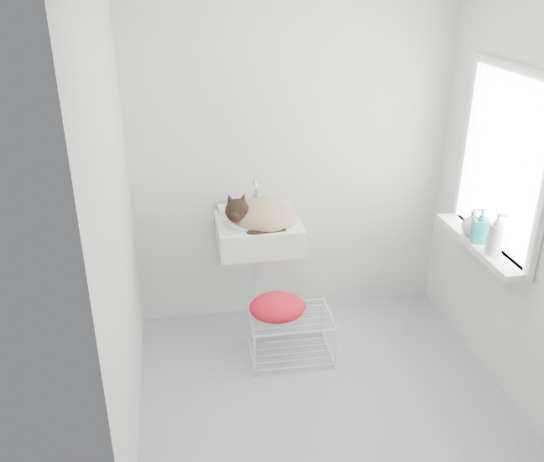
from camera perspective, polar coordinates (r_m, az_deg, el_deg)
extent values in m
cube|color=#A1A6AB|center=(3.71, 4.97, -15.47)|extent=(2.20, 2.00, 0.02)
cube|color=silver|center=(3.97, 2.00, 8.08)|extent=(2.20, 0.02, 2.50)
cube|color=silver|center=(3.51, 23.46, 3.69)|extent=(0.02, 2.00, 2.50)
cube|color=silver|center=(2.97, -15.11, 1.30)|extent=(0.02, 2.00, 2.50)
cube|color=white|center=(3.63, 21.89, 6.30)|extent=(0.01, 0.80, 1.00)
cube|color=white|center=(3.62, 21.69, 6.30)|extent=(0.04, 0.90, 1.10)
cube|color=white|center=(3.77, 19.69, -1.21)|extent=(0.16, 0.88, 0.04)
cube|color=white|center=(3.83, -1.36, 1.02)|extent=(0.55, 0.48, 0.22)
ellipsoid|color=tan|center=(3.81, -0.89, 1.40)|extent=(0.47, 0.42, 0.22)
sphere|color=black|center=(3.68, -3.28, 2.24)|extent=(0.18, 0.18, 0.16)
torus|color=#D02548|center=(3.70, -2.98, 1.58)|extent=(0.16, 0.15, 0.06)
cube|color=silver|center=(3.90, 1.83, -10.31)|extent=(0.53, 0.38, 0.31)
ellipsoid|color=red|center=(3.77, 0.51, -8.09)|extent=(0.38, 0.28, 0.15)
imported|color=silver|center=(3.63, 20.80, -2.06)|extent=(0.12, 0.12, 0.21)
imported|color=teal|center=(3.76, 19.59, -0.95)|extent=(0.12, 0.12, 0.21)
imported|color=silver|center=(3.83, 18.94, -0.34)|extent=(0.17, 0.17, 0.17)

